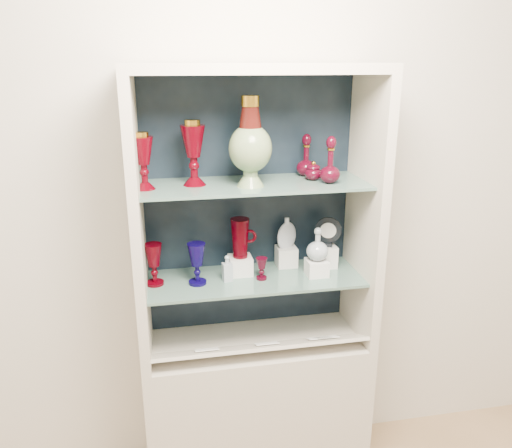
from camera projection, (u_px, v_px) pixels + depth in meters
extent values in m
cube|color=beige|center=(247.00, 188.00, 2.25)|extent=(3.50, 0.02, 2.80)
cube|color=beige|center=(256.00, 409.00, 2.36)|extent=(1.00, 0.40, 0.75)
cube|color=black|center=(248.00, 206.00, 2.25)|extent=(0.98, 0.02, 1.15)
cube|color=beige|center=(138.00, 225.00, 1.98)|extent=(0.04, 0.40, 1.15)
cube|color=beige|center=(365.00, 212.00, 2.15)|extent=(0.04, 0.40, 1.15)
cube|color=beige|center=(256.00, 68.00, 1.89)|extent=(1.00, 0.40, 0.04)
cube|color=slate|center=(255.00, 278.00, 2.17)|extent=(0.92, 0.34, 0.01)
cube|color=slate|center=(255.00, 185.00, 2.04)|extent=(0.92, 0.34, 0.01)
cube|color=beige|center=(261.00, 347.00, 2.13)|extent=(0.92, 0.17, 0.09)
cube|color=white|center=(267.00, 343.00, 2.13)|extent=(0.10, 0.06, 0.03)
cube|color=white|center=(207.00, 350.00, 2.09)|extent=(0.10, 0.06, 0.03)
cube|color=white|center=(326.00, 337.00, 2.18)|extent=(0.10, 0.06, 0.03)
cube|color=white|center=(319.00, 338.00, 2.18)|extent=(0.10, 0.06, 0.03)
cube|color=silver|center=(240.00, 265.00, 2.20)|extent=(0.10, 0.10, 0.08)
cube|color=silver|center=(286.00, 256.00, 2.28)|extent=(0.09, 0.09, 0.09)
cube|color=silver|center=(317.00, 268.00, 2.18)|extent=(0.09, 0.09, 0.07)
cube|color=silver|center=(327.00, 256.00, 2.27)|extent=(0.08, 0.08, 0.10)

